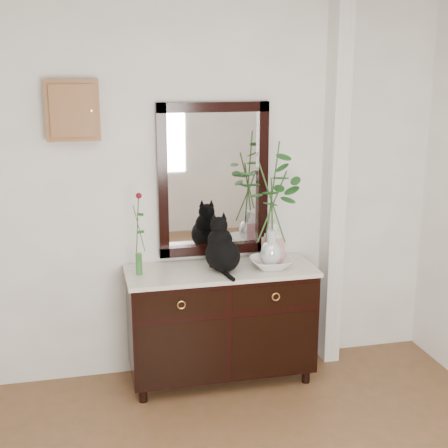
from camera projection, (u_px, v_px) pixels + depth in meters
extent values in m
cube|color=white|center=(199.00, 193.00, 4.46)|extent=(3.60, 0.04, 2.70)
cube|color=white|center=(334.00, 189.00, 4.61)|extent=(0.12, 0.20, 2.70)
cube|color=black|center=(221.00, 320.00, 4.47)|extent=(1.30, 0.50, 0.82)
cube|color=silver|center=(221.00, 271.00, 4.38)|extent=(1.33, 0.52, 0.03)
cube|color=black|center=(213.00, 180.00, 4.45)|extent=(0.80, 0.06, 1.10)
cube|color=white|center=(213.00, 180.00, 4.46)|extent=(0.66, 0.01, 0.96)
cube|color=brown|center=(72.00, 110.00, 4.09)|extent=(0.35, 0.10, 0.40)
imported|color=silver|center=(271.00, 263.00, 4.38)|extent=(0.31, 0.31, 0.07)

